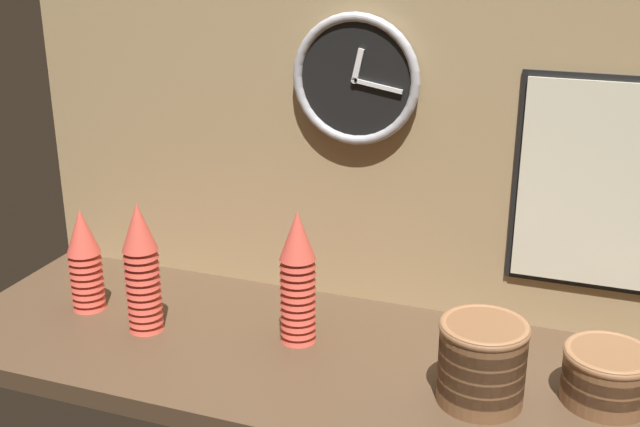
{
  "coord_description": "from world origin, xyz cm",
  "views": [
    {
      "loc": [
        46.58,
        -132.13,
        81.1
      ],
      "look_at": [
        -3.17,
        4.0,
        27.55
      ],
      "focal_mm": 45.0,
      "sensor_mm": 36.0,
      "label": 1
    }
  ],
  "objects_px": {
    "wall_clock": "(356,80)",
    "menu_board": "(622,189)",
    "cup_stack_center": "(298,277)",
    "cup_stack_far_left": "(85,259)",
    "bowl_stack_far_right": "(607,374)",
    "cup_stack_left": "(142,268)",
    "bowl_stack_right": "(482,360)"
  },
  "relations": [
    {
      "from": "cup_stack_left",
      "to": "bowl_stack_far_right",
      "type": "xyz_separation_m",
      "value": [
        0.91,
        0.05,
        -0.09
      ]
    },
    {
      "from": "wall_clock",
      "to": "menu_board",
      "type": "relative_size",
      "value": 0.63
    },
    {
      "from": "cup_stack_far_left",
      "to": "menu_board",
      "type": "height_order",
      "value": "menu_board"
    },
    {
      "from": "cup_stack_left",
      "to": "wall_clock",
      "type": "xyz_separation_m",
      "value": [
        0.37,
        0.28,
        0.36
      ]
    },
    {
      "from": "bowl_stack_far_right",
      "to": "bowl_stack_right",
      "type": "bearing_deg",
      "value": -160.61
    },
    {
      "from": "bowl_stack_far_right",
      "to": "wall_clock",
      "type": "bearing_deg",
      "value": 157.26
    },
    {
      "from": "bowl_stack_far_right",
      "to": "cup_stack_left",
      "type": "bearing_deg",
      "value": -177.01
    },
    {
      "from": "cup_stack_left",
      "to": "wall_clock",
      "type": "height_order",
      "value": "wall_clock"
    },
    {
      "from": "cup_stack_left",
      "to": "menu_board",
      "type": "bearing_deg",
      "value": 17.57
    },
    {
      "from": "bowl_stack_far_right",
      "to": "bowl_stack_right",
      "type": "distance_m",
      "value": 0.22
    },
    {
      "from": "cup_stack_left",
      "to": "bowl_stack_far_right",
      "type": "height_order",
      "value": "cup_stack_left"
    },
    {
      "from": "menu_board",
      "to": "cup_stack_center",
      "type": "bearing_deg",
      "value": -159.41
    },
    {
      "from": "bowl_stack_far_right",
      "to": "cup_stack_center",
      "type": "bearing_deg",
      "value": 178.22
    },
    {
      "from": "cup_stack_center",
      "to": "cup_stack_far_left",
      "type": "bearing_deg",
      "value": -177.46
    },
    {
      "from": "cup_stack_center",
      "to": "bowl_stack_right",
      "type": "distance_m",
      "value": 0.4
    },
    {
      "from": "bowl_stack_far_right",
      "to": "menu_board",
      "type": "relative_size",
      "value": 0.37
    },
    {
      "from": "cup_stack_center",
      "to": "wall_clock",
      "type": "xyz_separation_m",
      "value": [
        0.05,
        0.21,
        0.36
      ]
    },
    {
      "from": "cup_stack_left",
      "to": "bowl_stack_far_right",
      "type": "distance_m",
      "value": 0.92
    },
    {
      "from": "bowl_stack_right",
      "to": "menu_board",
      "type": "xyz_separation_m",
      "value": [
        0.2,
        0.31,
        0.24
      ]
    },
    {
      "from": "bowl_stack_far_right",
      "to": "bowl_stack_right",
      "type": "xyz_separation_m",
      "value": [
        -0.21,
        -0.07,
        0.03
      ]
    },
    {
      "from": "bowl_stack_far_right",
      "to": "wall_clock",
      "type": "xyz_separation_m",
      "value": [
        -0.55,
        0.23,
        0.45
      ]
    },
    {
      "from": "wall_clock",
      "to": "menu_board",
      "type": "bearing_deg",
      "value": 0.96
    },
    {
      "from": "cup_stack_left",
      "to": "bowl_stack_right",
      "type": "relative_size",
      "value": 1.77
    },
    {
      "from": "bowl_stack_far_right",
      "to": "wall_clock",
      "type": "distance_m",
      "value": 0.74
    },
    {
      "from": "bowl_stack_right",
      "to": "wall_clock",
      "type": "relative_size",
      "value": 0.58
    },
    {
      "from": "wall_clock",
      "to": "menu_board",
      "type": "height_order",
      "value": "wall_clock"
    },
    {
      "from": "bowl_stack_far_right",
      "to": "wall_clock",
      "type": "relative_size",
      "value": 0.58
    },
    {
      "from": "wall_clock",
      "to": "menu_board",
      "type": "xyz_separation_m",
      "value": [
        0.53,
        0.01,
        -0.18
      ]
    },
    {
      "from": "cup_stack_center",
      "to": "bowl_stack_far_right",
      "type": "height_order",
      "value": "cup_stack_center"
    },
    {
      "from": "cup_stack_center",
      "to": "wall_clock",
      "type": "relative_size",
      "value": 1.03
    },
    {
      "from": "cup_stack_far_left",
      "to": "cup_stack_left",
      "type": "distance_m",
      "value": 0.18
    },
    {
      "from": "cup_stack_far_left",
      "to": "cup_stack_left",
      "type": "bearing_deg",
      "value": -14.57
    }
  ]
}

